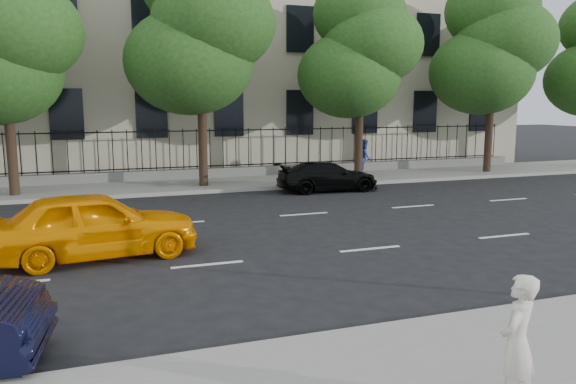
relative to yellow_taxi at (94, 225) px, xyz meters
name	(u,v)px	position (x,y,z in m)	size (l,w,h in m)	color
ground	(428,279)	(6.30, -3.90, -0.78)	(120.00, 120.00, 0.00)	black
far_sidewalk	(246,182)	(6.30, 10.10, -0.71)	(60.00, 4.00, 0.15)	gray
lane_markings	(333,229)	(6.30, 0.85, -0.77)	(49.60, 4.62, 0.01)	silver
masonry_building	(202,2)	(6.30, 19.05, 8.24)	(34.60, 12.11, 18.50)	beige
iron_fence	(236,165)	(6.30, 11.80, -0.13)	(30.00, 0.50, 2.20)	slate
tree_b	(4,36)	(-2.66, 9.47, 5.06)	(5.53, 5.12, 8.97)	#382619
tree_c	(200,28)	(4.34, 9.47, 5.63)	(5.89, 5.50, 9.80)	#382619
tree_d	(360,48)	(11.34, 9.47, 5.06)	(5.34, 4.94, 8.84)	#382619
tree_e	(492,45)	(18.34, 9.47, 5.42)	(5.71, 5.31, 9.46)	#382619
yellow_taxi	(94,225)	(0.00, 0.00, 0.00)	(1.84, 4.58, 1.56)	#FF9300
black_sedan	(328,176)	(8.88, 7.15, -0.19)	(1.66, 4.08, 1.19)	black
woman_near	(517,344)	(4.29, -8.60, 0.16)	(0.57, 0.38, 1.57)	silver
pedestrian_far	(364,158)	(11.76, 9.66, 0.22)	(0.82, 0.64, 1.70)	navy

